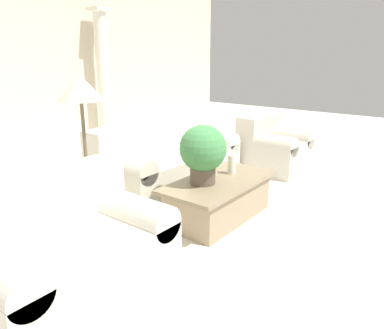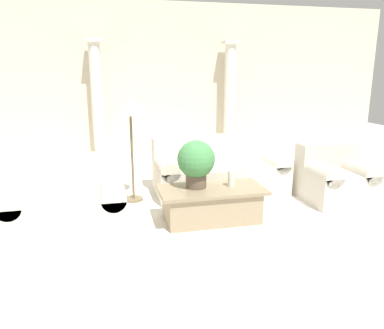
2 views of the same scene
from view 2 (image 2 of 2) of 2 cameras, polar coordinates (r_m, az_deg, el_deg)
The scene contains 11 objects.
ground_plane at distance 5.23m, azimuth 2.24°, elevation -6.55°, with size 16.00×16.00×0.00m, color silver.
wall_back at distance 8.09m, azimuth -3.96°, elevation 12.41°, with size 10.00×0.06×3.20m.
sofa_long at distance 5.85m, azimuth 4.05°, elevation -0.79°, with size 1.97×0.95×0.83m.
loveseat at distance 4.70m, azimuth -18.46°, elevation -5.19°, with size 1.35×0.95×0.83m.
coffee_table at distance 4.73m, azimuth 2.99°, elevation -5.99°, with size 1.31×0.66×0.42m.
potted_plant at distance 4.60m, azimuth 0.63°, elevation 0.49°, with size 0.47×0.47×0.60m.
pillar_candle at distance 4.73m, azimuth 6.02°, elevation -2.12°, with size 0.09×0.09×0.21m.
floor_lamp at distance 5.29m, azimuth -9.37°, elevation 7.93°, with size 0.44×0.44×1.50m.
column_left at distance 7.71m, azimuth -14.24°, elevation 9.26°, with size 0.31×0.31×2.43m.
column_right at distance 8.14m, azimuth 5.71°, elevation 9.86°, with size 0.31×0.31×2.43m.
armchair at distance 5.81m, azimuth 20.79°, elevation -1.76°, with size 0.88×0.86×0.80m.
Camera 2 is at (-1.31, -4.71, 1.85)m, focal length 35.00 mm.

